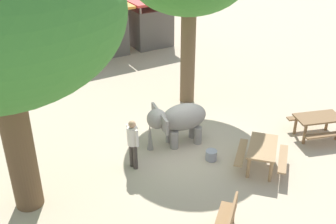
{
  "coord_description": "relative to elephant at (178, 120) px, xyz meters",
  "views": [
    {
      "loc": [
        -6.12,
        -9.65,
        7.57
      ],
      "look_at": [
        0.13,
        1.18,
        0.8
      ],
      "focal_mm": 44.81,
      "sensor_mm": 36.0,
      "label": 1
    }
  ],
  "objects": [
    {
      "name": "picnic_table_near",
      "position": [
        4.29,
        -1.98,
        -0.32
      ],
      "size": [
        1.88,
        1.87,
        0.78
      ],
      "rotation": [
        0.0,
        0.0,
        5.97
      ],
      "color": "brown",
      "rests_on": "ground_plane"
    },
    {
      "name": "market_stall_teal",
      "position": [
        -1.39,
        9.21,
        0.23
      ],
      "size": [
        2.5,
        2.5,
        2.52
      ],
      "color": "#59514C",
      "rests_on": "ground_plane"
    },
    {
      "name": "elephant",
      "position": [
        0.0,
        0.0,
        0.0
      ],
      "size": [
        2.07,
        1.38,
        1.42
      ],
      "rotation": [
        0.0,
        0.0,
        2.98
      ],
      "color": "gray",
      "rests_on": "ground_plane"
    },
    {
      "name": "ground_plane",
      "position": [
        -0.05,
        -0.39,
        -0.91
      ],
      "size": [
        60.0,
        60.0,
        0.0
      ],
      "primitive_type": "plane",
      "color": "#BAA88C"
    },
    {
      "name": "picnic_table_far",
      "position": [
        1.48,
        -2.42,
        -0.32
      ],
      "size": [
        2.11,
        2.11,
        0.78
      ],
      "rotation": [
        0.0,
        0.0,
        3.9
      ],
      "color": "#9E7A51",
      "rests_on": "ground_plane"
    },
    {
      "name": "market_stall_orange",
      "position": [
        1.21,
        9.21,
        0.23
      ],
      "size": [
        2.5,
        2.5,
        2.52
      ],
      "color": "#59514C",
      "rests_on": "ground_plane"
    },
    {
      "name": "market_stall_red",
      "position": [
        3.81,
        9.21,
        0.23
      ],
      "size": [
        2.5,
        2.5,
        2.52
      ],
      "color": "#59514C",
      "rests_on": "ground_plane"
    },
    {
      "name": "wooden_bench",
      "position": [
        -1.16,
        -4.18,
        -0.44
      ],
      "size": [
        1.3,
        1.24,
        0.88
      ],
      "rotation": [
        0.0,
        0.0,
        0.74
      ],
      "color": "olive",
      "rests_on": "ground_plane"
    },
    {
      "name": "person_handler",
      "position": [
        -1.84,
        -0.47,
        0.04
      ],
      "size": [
        0.32,
        0.5,
        1.62
      ],
      "rotation": [
        0.0,
        0.0,
        0.21
      ],
      "color": "#3F3833",
      "rests_on": "ground_plane"
    },
    {
      "name": "feed_bucket",
      "position": [
        0.43,
        -1.32,
        -0.75
      ],
      "size": [
        0.36,
        0.36,
        0.32
      ],
      "primitive_type": "cylinder",
      "color": "gray",
      "rests_on": "ground_plane"
    }
  ]
}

